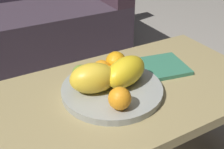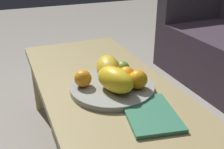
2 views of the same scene
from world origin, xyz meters
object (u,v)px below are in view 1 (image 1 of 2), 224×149
melon_large_front (125,71)px  magazine (155,68)px  orange_right (116,62)px  melon_smaller_beside (93,78)px  banana_bunch (110,76)px  orange_left (120,98)px  coffee_table (99,108)px  orange_front (102,69)px  couch (2,23)px  fruit_bowl (112,89)px  apple_front (81,73)px

melon_large_front → magazine: 0.21m
orange_right → melon_large_front: bearing=-99.0°
melon_smaller_beside → banana_bunch: (0.08, 0.02, -0.02)m
orange_left → orange_right: bearing=63.2°
coffee_table → melon_smaller_beside: size_ratio=8.11×
melon_large_front → orange_front: size_ratio=2.57×
orange_right → magazine: (0.17, -0.03, -0.06)m
coffee_table → orange_right: 0.19m
couch → melon_large_front: (0.25, -1.25, 0.19)m
couch → melon_smaller_beside: size_ratio=10.72×
couch → melon_large_front: couch is taller
melon_large_front → banana_bunch: bearing=146.6°
coffee_table → magazine: (0.29, 0.06, 0.05)m
melon_smaller_beside → orange_left: size_ratio=2.15×
coffee_table → melon_large_front: (0.11, 0.00, 0.12)m
melon_smaller_beside → orange_right: size_ratio=1.98×
melon_smaller_beside → banana_bunch: 0.08m
banana_bunch → fruit_bowl: bearing=-103.5°
fruit_bowl → orange_right: (0.07, 0.09, 0.05)m
fruit_bowl → apple_front: (-0.08, 0.09, 0.04)m
magazine → fruit_bowl: bearing=-156.0°
orange_right → apple_front: (-0.15, -0.00, -0.01)m
couch → fruit_bowl: 1.27m
fruit_bowl → orange_left: size_ratio=4.92×
melon_large_front → apple_front: (-0.13, 0.09, -0.02)m
melon_smaller_beside → apple_front: 0.08m
couch → melon_large_front: 1.29m
orange_left → magazine: size_ratio=0.29×
orange_front → apple_front: 0.08m
melon_large_front → orange_front: melon_large_front is taller
melon_large_front → melon_smaller_beside: bearing=173.7°
couch → apple_front: bearing=-84.4°
couch → orange_right: couch is taller
orange_right → banana_bunch: (-0.06, -0.06, -0.01)m
orange_front → orange_right: 0.07m
fruit_bowl → coffee_table: bearing=-172.7°
couch → apple_front: (0.11, -1.16, 0.17)m
fruit_bowl → banana_bunch: banana_bunch is taller
couch → melon_smaller_beside: bearing=-84.2°
melon_smaller_beside → orange_front: melon_smaller_beside is taller
orange_right → banana_bunch: 0.09m
melon_large_front → orange_left: size_ratio=2.45×
coffee_table → couch: bearing=96.3°
orange_front → melon_large_front: bearing=-53.3°
orange_left → orange_right: 0.23m
couch → melon_large_front: bearing=-78.8°
coffee_table → melon_large_front: size_ratio=7.11×
couch → orange_left: couch is taller
coffee_table → banana_bunch: banana_bunch is taller
apple_front → coffee_table: bearing=-76.0°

